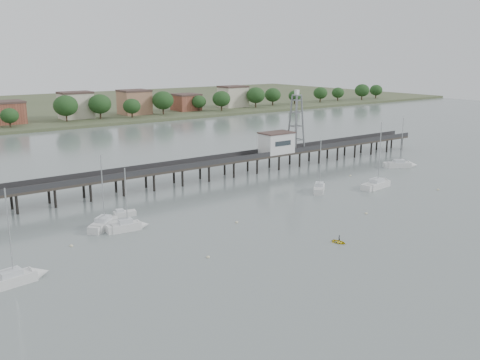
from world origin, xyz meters
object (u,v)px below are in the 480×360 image
object	(u,v)px
sailboat_a	(21,277)
white_tender	(124,214)
yellow_dinghy	(339,243)
sailboat_d	(381,184)
sailboat_b	(131,226)
pier	(191,166)
lattice_tower	(296,123)
sailboat_c	(319,188)
sailboat_f	(107,222)
sailboat_e	(403,165)

from	to	relation	value
sailboat_a	white_tender	distance (m)	29.22
yellow_dinghy	sailboat_d	bearing A→B (deg)	19.83
sailboat_b	pier	bearing A→B (deg)	46.39
lattice_tower	sailboat_d	distance (m)	29.77
sailboat_d	sailboat_a	bearing A→B (deg)	176.36
sailboat_c	yellow_dinghy	world-z (taller)	sailboat_c
sailboat_a	lattice_tower	bearing A→B (deg)	14.83
sailboat_c	sailboat_f	size ratio (longest dim) A/B	0.89
pier	lattice_tower	size ratio (longest dim) A/B	9.68
pier	sailboat_b	bearing A→B (deg)	-138.70
white_tender	yellow_dinghy	distance (m)	38.76
lattice_tower	sailboat_f	xyz separation A→B (m)	(-59.29, -18.00, -10.46)
sailboat_f	sailboat_d	bearing A→B (deg)	-49.86
lattice_tower	sailboat_a	size ratio (longest dim) A/B	1.16
sailboat_c	sailboat_d	distance (m)	14.41
sailboat_c	sailboat_d	xyz separation A→B (m)	(13.37, -5.36, -0.02)
lattice_tower	sailboat_e	distance (m)	29.56
lattice_tower	sailboat_f	bearing A→B (deg)	-163.11
lattice_tower	sailboat_d	xyz separation A→B (m)	(-0.07, -27.87, -10.47)
sailboat_c	sailboat_f	world-z (taller)	sailboat_f
sailboat_a	sailboat_f	world-z (taller)	sailboat_a
sailboat_b	lattice_tower	bearing A→B (deg)	26.52
sailboat_b	white_tender	xyz separation A→B (m)	(2.30, 7.71, -0.18)
sailboat_e	yellow_dinghy	size ratio (longest dim) A/B	5.76
sailboat_b	sailboat_f	xyz separation A→B (m)	(-2.37, 4.33, -0.01)
sailboat_e	sailboat_f	distance (m)	80.12
pier	sailboat_c	world-z (taller)	sailboat_c
sailboat_a	pier	bearing A→B (deg)	27.50
sailboat_e	sailboat_b	world-z (taller)	sailboat_e
sailboat_e	lattice_tower	bearing A→B (deg)	169.06
sailboat_c	sailboat_e	size ratio (longest dim) A/B	0.87
sailboat_b	yellow_dinghy	world-z (taller)	sailboat_b
sailboat_a	yellow_dinghy	bearing A→B (deg)	-26.32
sailboat_e	white_tender	distance (m)	75.53
sailboat_d	white_tender	distance (m)	56.14
pier	sailboat_c	xyz separation A→B (m)	(18.05, -22.51, -3.14)
sailboat_c	white_tender	size ratio (longest dim) A/B	2.80
sailboat_c	white_tender	xyz separation A→B (m)	(-41.18, 7.88, -0.18)
sailboat_d	sailboat_f	world-z (taller)	sailboat_d
pier	sailboat_a	distance (m)	56.57
sailboat_e	sailboat_f	xyz separation A→B (m)	(-80.11, 0.17, 0.00)
sailboat_a	sailboat_f	distance (m)	23.47
sailboat_c	sailboat_b	size ratio (longest dim) A/B	1.06
sailboat_d	sailboat_b	bearing A→B (deg)	166.95
sailboat_e	sailboat_d	size ratio (longest dim) A/B	0.88
sailboat_c	sailboat_b	distance (m)	43.48
pier	white_tender	distance (m)	27.56
sailboat_e	white_tender	world-z (taller)	sailboat_e
pier	white_tender	world-z (taller)	pier
sailboat_b	sailboat_d	world-z (taller)	sailboat_d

